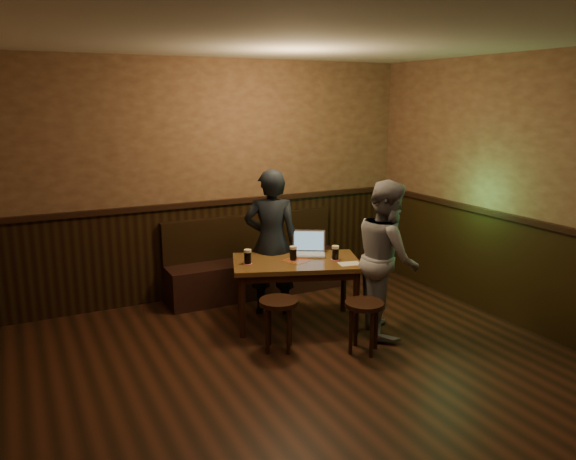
{
  "coord_description": "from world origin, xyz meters",
  "views": [
    {
      "loc": [
        -2.21,
        -3.32,
        2.33
      ],
      "look_at": [
        0.24,
        1.55,
        1.06
      ],
      "focal_mm": 35.0,
      "sensor_mm": 36.0,
      "label": 1
    }
  ],
  "objects_px": {
    "pub_table": "(296,269)",
    "pint_left": "(248,257)",
    "bench": "(255,268)",
    "person_grey": "(387,258)",
    "pint_mid": "(293,253)",
    "stool_right": "(364,312)",
    "stool_left": "(279,310)",
    "person_suit": "(271,242)",
    "laptop": "(309,248)",
    "pint_right": "(335,253)"
  },
  "relations": [
    {
      "from": "bench",
      "to": "pint_left",
      "type": "height_order",
      "value": "bench"
    },
    {
      "from": "person_suit",
      "to": "pint_mid",
      "type": "bearing_deg",
      "value": 126.16
    },
    {
      "from": "stool_left",
      "to": "stool_right",
      "type": "distance_m",
      "value": 0.8
    },
    {
      "from": "person_grey",
      "to": "stool_left",
      "type": "bearing_deg",
      "value": 109.83
    },
    {
      "from": "pub_table",
      "to": "stool_right",
      "type": "distance_m",
      "value": 0.95
    },
    {
      "from": "bench",
      "to": "stool_left",
      "type": "relative_size",
      "value": 4.4
    },
    {
      "from": "pub_table",
      "to": "person_suit",
      "type": "distance_m",
      "value": 0.47
    },
    {
      "from": "stool_right",
      "to": "pint_left",
      "type": "height_order",
      "value": "pint_left"
    },
    {
      "from": "stool_left",
      "to": "person_suit",
      "type": "height_order",
      "value": "person_suit"
    },
    {
      "from": "stool_right",
      "to": "laptop",
      "type": "height_order",
      "value": "laptop"
    },
    {
      "from": "pub_table",
      "to": "laptop",
      "type": "height_order",
      "value": "laptop"
    },
    {
      "from": "pint_right",
      "to": "person_suit",
      "type": "distance_m",
      "value": 0.74
    },
    {
      "from": "pint_mid",
      "to": "pint_right",
      "type": "xyz_separation_m",
      "value": [
        0.4,
        -0.17,
        -0.0
      ]
    },
    {
      "from": "bench",
      "to": "pint_mid",
      "type": "xyz_separation_m",
      "value": [
        -0.03,
        -1.08,
        0.46
      ]
    },
    {
      "from": "pub_table",
      "to": "pint_mid",
      "type": "xyz_separation_m",
      "value": [
        -0.03,
        0.02,
        0.17
      ]
    },
    {
      "from": "stool_right",
      "to": "pint_mid",
      "type": "xyz_separation_m",
      "value": [
        -0.28,
        0.91,
        0.38
      ]
    },
    {
      "from": "stool_left",
      "to": "person_suit",
      "type": "xyz_separation_m",
      "value": [
        0.35,
        0.91,
        0.41
      ]
    },
    {
      "from": "bench",
      "to": "person_grey",
      "type": "xyz_separation_m",
      "value": [
        0.72,
        -1.68,
        0.47
      ]
    },
    {
      "from": "stool_right",
      "to": "pint_left",
      "type": "bearing_deg",
      "value": 126.77
    },
    {
      "from": "pub_table",
      "to": "pint_right",
      "type": "height_order",
      "value": "pint_right"
    },
    {
      "from": "stool_right",
      "to": "laptop",
      "type": "relative_size",
      "value": 1.11
    },
    {
      "from": "laptop",
      "to": "person_suit",
      "type": "height_order",
      "value": "person_suit"
    },
    {
      "from": "laptop",
      "to": "person_grey",
      "type": "bearing_deg",
      "value": -27.43
    },
    {
      "from": "pint_mid",
      "to": "person_suit",
      "type": "distance_m",
      "value": 0.4
    },
    {
      "from": "pint_right",
      "to": "person_suit",
      "type": "bearing_deg",
      "value": 129.59
    },
    {
      "from": "pub_table",
      "to": "pint_mid",
      "type": "distance_m",
      "value": 0.17
    },
    {
      "from": "pint_right",
      "to": "laptop",
      "type": "relative_size",
      "value": 0.34
    },
    {
      "from": "stool_right",
      "to": "bench",
      "type": "bearing_deg",
      "value": 97.25
    },
    {
      "from": "stool_right",
      "to": "pint_right",
      "type": "distance_m",
      "value": 0.84
    },
    {
      "from": "stool_left",
      "to": "bench",
      "type": "bearing_deg",
      "value": 74.41
    },
    {
      "from": "stool_left",
      "to": "pint_mid",
      "type": "height_order",
      "value": "pint_mid"
    },
    {
      "from": "pub_table",
      "to": "pint_left",
      "type": "bearing_deg",
      "value": -172.59
    },
    {
      "from": "stool_right",
      "to": "person_grey",
      "type": "xyz_separation_m",
      "value": [
        0.47,
        0.31,
        0.39
      ]
    },
    {
      "from": "pint_mid",
      "to": "person_suit",
      "type": "height_order",
      "value": "person_suit"
    },
    {
      "from": "laptop",
      "to": "person_suit",
      "type": "xyz_separation_m",
      "value": [
        -0.33,
        0.26,
        0.05
      ]
    },
    {
      "from": "stool_left",
      "to": "stool_right",
      "type": "xyz_separation_m",
      "value": [
        0.7,
        -0.4,
        -0.01
      ]
    },
    {
      "from": "bench",
      "to": "person_grey",
      "type": "distance_m",
      "value": 1.89
    },
    {
      "from": "pub_table",
      "to": "pint_mid",
      "type": "relative_size",
      "value": 9.65
    },
    {
      "from": "bench",
      "to": "pint_right",
      "type": "height_order",
      "value": "bench"
    },
    {
      "from": "stool_right",
      "to": "pint_left",
      "type": "relative_size",
      "value": 3.22
    },
    {
      "from": "person_suit",
      "to": "pub_table",
      "type": "bearing_deg",
      "value": 129.27
    },
    {
      "from": "stool_right",
      "to": "person_suit",
      "type": "distance_m",
      "value": 1.41
    },
    {
      "from": "bench",
      "to": "pint_left",
      "type": "xyz_separation_m",
      "value": [
        -0.5,
        -0.98,
        0.46
      ]
    },
    {
      "from": "pint_mid",
      "to": "laptop",
      "type": "bearing_deg",
      "value": 27.98
    },
    {
      "from": "stool_right",
      "to": "pint_left",
      "type": "xyz_separation_m",
      "value": [
        -0.75,
        1.01,
        0.38
      ]
    },
    {
      "from": "person_grey",
      "to": "pub_table",
      "type": "bearing_deg",
      "value": 75.25
    },
    {
      "from": "person_grey",
      "to": "bench",
      "type": "bearing_deg",
      "value": 47.44
    },
    {
      "from": "pint_right",
      "to": "laptop",
      "type": "distance_m",
      "value": 0.34
    },
    {
      "from": "pint_mid",
      "to": "laptop",
      "type": "height_order",
      "value": "laptop"
    },
    {
      "from": "pub_table",
      "to": "pint_mid",
      "type": "bearing_deg",
      "value": 166.97
    }
  ]
}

